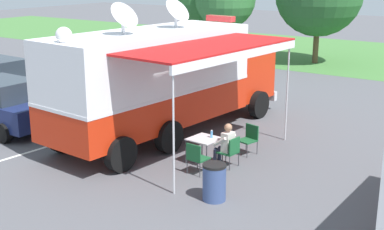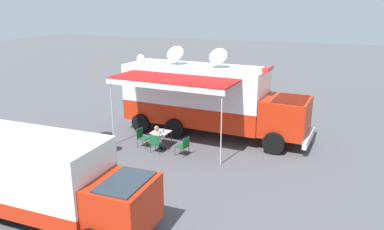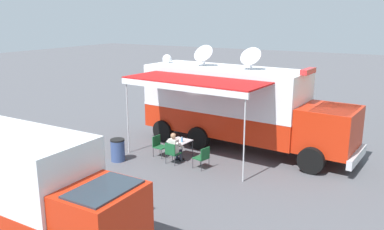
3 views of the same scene
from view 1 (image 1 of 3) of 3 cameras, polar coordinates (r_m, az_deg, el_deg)
name	(u,v)px [view 1 (image 1 of 3)]	position (r m, az deg, el deg)	size (l,w,h in m)	color
ground_plane	(151,140)	(17.29, -4.37, -2.67)	(100.00, 100.00, 0.00)	#515156
grass_verge	(357,56)	(35.28, 17.23, 6.07)	(80.00, 14.00, 0.01)	#427538
lot_stripe	(45,147)	(17.15, -15.43, -3.34)	(0.12, 4.80, 0.01)	silver
command_truck	(167,77)	(17.30, -2.72, 4.05)	(5.29, 9.65, 4.53)	red
folding_table	(204,140)	(15.05, 1.33, -2.72)	(0.86, 0.86, 0.73)	silver
water_bottle	(212,134)	(15.08, 2.11, -2.05)	(0.07, 0.07, 0.22)	#4C99D8
folding_chair_at_table	(231,150)	(14.80, 4.17, -3.73)	(0.52, 0.52, 0.87)	#19562D
folding_chair_beside_table	(196,156)	(14.28, 0.46, -4.43)	(0.52, 0.52, 0.87)	#19562D
folding_chair_spare_by_truck	(249,137)	(15.95, 6.14, -2.35)	(0.58, 0.58, 0.87)	#19562D
seated_responder	(225,144)	(14.86, 3.58, -3.08)	(0.68, 0.58, 1.25)	silver
trash_bin	(214,182)	(12.78, 2.40, -7.19)	(0.57, 0.57, 0.91)	#384C7F
car_behind_truck	(1,80)	(23.41, -19.79, 3.52)	(4.28, 2.16, 1.76)	#2D2D33
car_far_corner	(2,104)	(19.24, -19.70, 1.07)	(4.22, 2.05, 1.76)	navy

